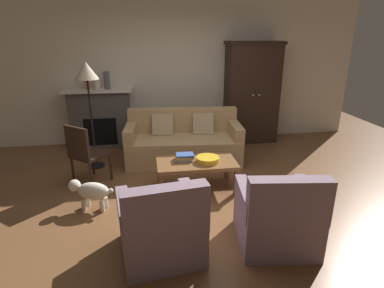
{
  "coord_description": "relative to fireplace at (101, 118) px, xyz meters",
  "views": [
    {
      "loc": [
        -0.67,
        -3.7,
        2.1
      ],
      "look_at": [
        -0.03,
        0.61,
        0.55
      ],
      "focal_mm": 29.25,
      "sensor_mm": 36.0,
      "label": 1
    }
  ],
  "objects": [
    {
      "name": "side_chair_wooden",
      "position": [
        -0.02,
        -1.67,
        -0.06
      ],
      "size": [
        0.62,
        0.62,
        0.9
      ],
      "color": "black",
      "rests_on": "ground"
    },
    {
      "name": "book_stack",
      "position": [
        1.36,
        -1.99,
        -0.1
      ],
      "size": [
        0.27,
        0.19,
        0.09
      ],
      "color": "gray",
      "rests_on": "coffee_table"
    },
    {
      "name": "fruit_bowl",
      "position": [
        1.68,
        -2.09,
        -0.11
      ],
      "size": [
        0.32,
        0.32,
        0.07
      ],
      "primitive_type": "cylinder",
      "color": "gold",
      "rests_on": "coffee_table"
    },
    {
      "name": "fireplace",
      "position": [
        0.0,
        0.0,
        0.0
      ],
      "size": [
        1.26,
        0.48,
        1.12
      ],
      "color": "#4C4947",
      "rests_on": "ground"
    },
    {
      "name": "dog",
      "position": [
        0.14,
        -2.39,
        -0.32
      ],
      "size": [
        0.56,
        0.3,
        0.39
      ],
      "color": "beige",
      "rests_on": "ground"
    },
    {
      "name": "coffee_table",
      "position": [
        1.53,
        -2.04,
        -0.2
      ],
      "size": [
        1.1,
        0.6,
        0.42
      ],
      "color": "brown",
      "rests_on": "ground"
    },
    {
      "name": "ground_plane",
      "position": [
        1.55,
        -2.3,
        -0.57
      ],
      "size": [
        9.6,
        9.6,
        0.0
      ],
      "primitive_type": "plane",
      "color": "brown"
    },
    {
      "name": "mantel_vase_cream",
      "position": [
        0.0,
        -0.02,
        0.66
      ],
      "size": [
        0.12,
        0.12,
        0.21
      ],
      "primitive_type": "cylinder",
      "color": "beige",
      "rests_on": "fireplace"
    },
    {
      "name": "mantel_vase_slate",
      "position": [
        0.18,
        -0.02,
        0.71
      ],
      "size": [
        0.11,
        0.11,
        0.32
      ],
      "primitive_type": "cylinder",
      "color": "#565B66",
      "rests_on": "fireplace"
    },
    {
      "name": "back_wall",
      "position": [
        1.55,
        0.25,
        0.83
      ],
      "size": [
        7.2,
        0.1,
        2.8
      ],
      "primitive_type": "cube",
      "color": "silver",
      "rests_on": "ground"
    },
    {
      "name": "armoire",
      "position": [
        2.95,
        -0.08,
        0.41
      ],
      "size": [
        1.06,
        0.57,
        1.96
      ],
      "color": "black",
      "rests_on": "ground"
    },
    {
      "name": "armchair_near_left",
      "position": [
        0.96,
        -3.4,
        -0.25
      ],
      "size": [
        0.87,
        0.87,
        0.88
      ],
      "color": "gray",
      "rests_on": "ground"
    },
    {
      "name": "armchair_near_right",
      "position": [
        2.15,
        -3.4,
        -0.25
      ],
      "size": [
        0.86,
        0.86,
        0.88
      ],
      "color": "gray",
      "rests_on": "ground"
    },
    {
      "name": "mantel_vase_terracotta",
      "position": [
        -0.18,
        -0.02,
        0.71
      ],
      "size": [
        0.09,
        0.09,
        0.32
      ],
      "primitive_type": "cylinder",
      "color": "#A86042",
      "rests_on": "fireplace"
    },
    {
      "name": "floor_lamp",
      "position": [
        0.01,
        -1.02,
        0.9
      ],
      "size": [
        0.36,
        0.36,
        1.7
      ],
      "color": "black",
      "rests_on": "ground"
    },
    {
      "name": "couch",
      "position": [
        1.48,
        -0.96,
        -0.25
      ],
      "size": [
        1.97,
        0.99,
        0.86
      ],
      "color": "tan",
      "rests_on": "ground"
    }
  ]
}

